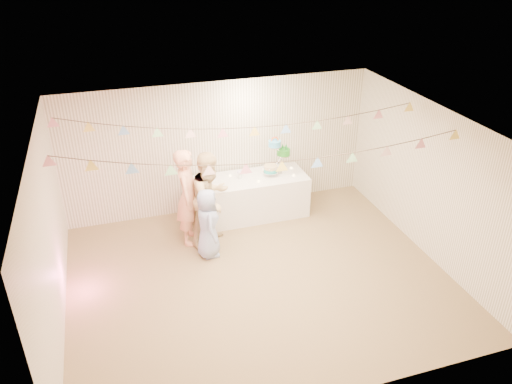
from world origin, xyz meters
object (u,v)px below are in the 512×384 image
object	(u,v)px
person_adult_a	(188,197)
person_child	(208,223)
table	(250,196)
cake_stand	(277,159)
person_adult_b	(211,199)

from	to	relation	value
person_adult_a	person_child	distance (m)	0.64
person_child	table	bearing A→B (deg)	-43.63
table	cake_stand	size ratio (longest dim) A/B	3.04
person_child	cake_stand	bearing A→B (deg)	-53.86
cake_stand	person_adult_b	bearing A→B (deg)	-153.60
cake_stand	person_child	world-z (taller)	cake_stand
table	person_adult_b	distance (m)	1.24
table	cake_stand	bearing A→B (deg)	5.19
cake_stand	person_adult_b	xyz separation A→B (m)	(-1.48, -0.74, -0.24)
person_adult_b	person_child	world-z (taller)	person_adult_b
table	cake_stand	world-z (taller)	cake_stand
person_adult_a	table	bearing A→B (deg)	-47.12
person_adult_a	person_adult_b	size ratio (longest dim) A/B	1.03
person_adult_b	person_child	size ratio (longest dim) A/B	1.38
table	person_adult_b	world-z (taller)	person_adult_b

